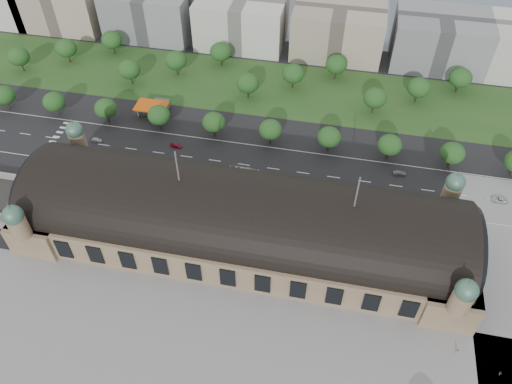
% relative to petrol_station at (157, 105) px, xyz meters
% --- Properties ---
extents(ground, '(900.00, 900.00, 0.00)m').
position_rel_petrol_station_xyz_m(ground, '(53.91, -65.28, -2.95)').
color(ground, black).
rests_on(ground, ground).
extents(station, '(150.00, 48.40, 44.30)m').
position_rel_petrol_station_xyz_m(station, '(53.91, -65.28, 7.33)').
color(station, '#967E5D').
rests_on(station, ground).
extents(plaza_south, '(190.00, 48.00, 0.12)m').
position_rel_petrol_station_xyz_m(plaza_south, '(63.91, -109.28, -2.95)').
color(plaza_south, gray).
rests_on(plaza_south, ground).
extents(road_slab, '(260.00, 26.00, 0.10)m').
position_rel_petrol_station_xyz_m(road_slab, '(33.91, -27.28, -2.95)').
color(road_slab, black).
rests_on(road_slab, ground).
extents(grass_belt, '(300.00, 45.00, 0.10)m').
position_rel_petrol_station_xyz_m(grass_belt, '(38.91, 27.72, -2.95)').
color(grass_belt, '#254E1F').
rests_on(grass_belt, ground).
extents(petrol_station, '(14.00, 13.00, 5.05)m').
position_rel_petrol_station_xyz_m(petrol_station, '(0.00, 0.00, 0.00)').
color(petrol_station, '#DA510C').
rests_on(petrol_station, ground).
extents(office_1, '(45.00, 32.00, 24.00)m').
position_rel_petrol_station_xyz_m(office_1, '(-76.09, 67.72, 9.05)').
color(office_1, '#B4A28E').
rests_on(office_1, ground).
extents(office_2, '(45.00, 32.00, 24.00)m').
position_rel_petrol_station_xyz_m(office_2, '(-26.09, 67.72, 9.05)').
color(office_2, gray).
rests_on(office_2, ground).
extents(office_3, '(45.00, 32.00, 24.00)m').
position_rel_petrol_station_xyz_m(office_3, '(23.91, 67.72, 9.05)').
color(office_3, silver).
rests_on(office_3, ground).
extents(office_4, '(45.00, 32.00, 24.00)m').
position_rel_petrol_station_xyz_m(office_4, '(73.91, 67.72, 9.05)').
color(office_4, '#B4A28E').
rests_on(office_4, ground).
extents(office_5, '(45.00, 32.00, 24.00)m').
position_rel_petrol_station_xyz_m(office_5, '(123.91, 67.72, 9.05)').
color(office_5, gray).
rests_on(office_5, ground).
extents(tree_row_0, '(9.60, 9.60, 11.52)m').
position_rel_petrol_station_xyz_m(tree_row_0, '(-66.09, -12.28, 4.48)').
color(tree_row_0, '#2D2116').
rests_on(tree_row_0, ground).
extents(tree_row_1, '(9.60, 9.60, 11.52)m').
position_rel_petrol_station_xyz_m(tree_row_1, '(-42.09, -12.28, 4.48)').
color(tree_row_1, '#2D2116').
rests_on(tree_row_1, ground).
extents(tree_row_2, '(9.60, 9.60, 11.52)m').
position_rel_petrol_station_xyz_m(tree_row_2, '(-18.09, -12.28, 4.48)').
color(tree_row_2, '#2D2116').
rests_on(tree_row_2, ground).
extents(tree_row_3, '(9.60, 9.60, 11.52)m').
position_rel_petrol_station_xyz_m(tree_row_3, '(5.91, -12.28, 4.48)').
color(tree_row_3, '#2D2116').
rests_on(tree_row_3, ground).
extents(tree_row_4, '(9.60, 9.60, 11.52)m').
position_rel_petrol_station_xyz_m(tree_row_4, '(29.91, -12.28, 4.48)').
color(tree_row_4, '#2D2116').
rests_on(tree_row_4, ground).
extents(tree_row_5, '(9.60, 9.60, 11.52)m').
position_rel_petrol_station_xyz_m(tree_row_5, '(53.91, -12.28, 4.48)').
color(tree_row_5, '#2D2116').
rests_on(tree_row_5, ground).
extents(tree_row_6, '(9.60, 9.60, 11.52)m').
position_rel_petrol_station_xyz_m(tree_row_6, '(77.91, -12.28, 4.48)').
color(tree_row_6, '#2D2116').
rests_on(tree_row_6, ground).
extents(tree_row_7, '(9.60, 9.60, 11.52)m').
position_rel_petrol_station_xyz_m(tree_row_7, '(101.91, -12.28, 4.48)').
color(tree_row_7, '#2D2116').
rests_on(tree_row_7, ground).
extents(tree_row_8, '(9.60, 9.60, 11.52)m').
position_rel_petrol_station_xyz_m(tree_row_8, '(125.91, -12.28, 4.48)').
color(tree_row_8, '#2D2116').
rests_on(tree_row_8, ground).
extents(tree_belt_0, '(10.40, 10.40, 12.48)m').
position_rel_petrol_station_xyz_m(tree_belt_0, '(-76.09, 17.72, 5.10)').
color(tree_belt_0, '#2D2116').
rests_on(tree_belt_0, ground).
extents(tree_belt_1, '(10.40, 10.40, 12.48)m').
position_rel_petrol_station_xyz_m(tree_belt_1, '(-57.09, 29.72, 5.10)').
color(tree_belt_1, '#2D2116').
rests_on(tree_belt_1, ground).
extents(tree_belt_2, '(10.40, 10.40, 12.48)m').
position_rel_petrol_station_xyz_m(tree_belt_2, '(-38.09, 41.72, 5.10)').
color(tree_belt_2, '#2D2116').
rests_on(tree_belt_2, ground).
extents(tree_belt_3, '(10.40, 10.40, 12.48)m').
position_rel_petrol_station_xyz_m(tree_belt_3, '(-19.09, 17.72, 5.10)').
color(tree_belt_3, '#2D2116').
rests_on(tree_belt_3, ground).
extents(tree_belt_4, '(10.40, 10.40, 12.48)m').
position_rel_petrol_station_xyz_m(tree_belt_4, '(-0.09, 29.72, 5.10)').
color(tree_belt_4, '#2D2116').
rests_on(tree_belt_4, ground).
extents(tree_belt_5, '(10.40, 10.40, 12.48)m').
position_rel_petrol_station_xyz_m(tree_belt_5, '(18.91, 41.72, 5.10)').
color(tree_belt_5, '#2D2116').
rests_on(tree_belt_5, ground).
extents(tree_belt_6, '(10.40, 10.40, 12.48)m').
position_rel_petrol_station_xyz_m(tree_belt_6, '(37.91, 17.72, 5.10)').
color(tree_belt_6, '#2D2116').
rests_on(tree_belt_6, ground).
extents(tree_belt_7, '(10.40, 10.40, 12.48)m').
position_rel_petrol_station_xyz_m(tree_belt_7, '(56.91, 29.72, 5.10)').
color(tree_belt_7, '#2D2116').
rests_on(tree_belt_7, ground).
extents(tree_belt_8, '(10.40, 10.40, 12.48)m').
position_rel_petrol_station_xyz_m(tree_belt_8, '(75.91, 41.72, 5.10)').
color(tree_belt_8, '#2D2116').
rests_on(tree_belt_8, ground).
extents(tree_belt_9, '(10.40, 10.40, 12.48)m').
position_rel_petrol_station_xyz_m(tree_belt_9, '(94.91, 17.72, 5.10)').
color(tree_belt_9, '#2D2116').
rests_on(tree_belt_9, ground).
extents(tree_belt_10, '(10.40, 10.40, 12.48)m').
position_rel_petrol_station_xyz_m(tree_belt_10, '(113.91, 29.72, 5.10)').
color(tree_belt_10, '#2D2116').
rests_on(tree_belt_10, ground).
extents(tree_belt_11, '(10.40, 10.40, 12.48)m').
position_rel_petrol_station_xyz_m(tree_belt_11, '(132.91, 41.72, 5.10)').
color(tree_belt_11, '#2D2116').
rests_on(tree_belt_11, ground).
extents(traffic_car_1, '(4.24, 1.52, 1.39)m').
position_rel_petrol_station_xyz_m(traffic_car_1, '(-17.85, -25.59, -2.25)').
color(traffic_car_1, '#94989C').
rests_on(traffic_car_1, ground).
extents(traffic_car_3, '(4.94, 2.26, 1.40)m').
position_rel_petrol_station_xyz_m(traffic_car_3, '(16.10, -22.35, -2.25)').
color(traffic_car_3, maroon).
rests_on(traffic_car_3, ground).
extents(traffic_car_4, '(4.00, 1.99, 1.31)m').
position_rel_petrol_station_xyz_m(traffic_car_4, '(58.62, -35.76, -2.29)').
color(traffic_car_4, '#16223E').
rests_on(traffic_car_4, ground).
extents(traffic_car_5, '(5.03, 2.09, 1.62)m').
position_rel_petrol_station_xyz_m(traffic_car_5, '(107.18, -20.69, -2.14)').
color(traffic_car_5, '#515258').
rests_on(traffic_car_5, ground).
extents(traffic_car_6, '(5.69, 2.68, 1.57)m').
position_rel_petrol_station_xyz_m(traffic_car_6, '(143.53, -27.67, -2.16)').
color(traffic_car_6, silver).
rests_on(traffic_car_6, ground).
extents(parked_car_0, '(4.21, 3.39, 1.35)m').
position_rel_petrol_station_xyz_m(parked_car_0, '(-11.20, -44.28, -2.28)').
color(parked_car_0, black).
rests_on(parked_car_0, ground).
extents(parked_car_1, '(5.67, 5.27, 1.48)m').
position_rel_petrol_station_xyz_m(parked_car_1, '(-20.81, -44.28, -2.21)').
color(parked_car_1, maroon).
rests_on(parked_car_1, ground).
extents(parked_car_2, '(4.86, 3.82, 1.32)m').
position_rel_petrol_station_xyz_m(parked_car_2, '(12.92, -40.28, -2.29)').
color(parked_car_2, '#172542').
rests_on(parked_car_2, ground).
extents(parked_car_3, '(4.71, 3.91, 1.52)m').
position_rel_petrol_station_xyz_m(parked_car_3, '(9.47, -44.28, -2.19)').
color(parked_car_3, '#515358').
rests_on(parked_car_3, ground).
extents(parked_car_4, '(4.51, 3.77, 1.45)m').
position_rel_petrol_station_xyz_m(parked_car_4, '(18.16, -40.90, -2.22)').
color(parked_car_4, '#B8B8BA').
rests_on(parked_car_4, ground).
extents(parked_car_5, '(5.06, 3.65, 1.28)m').
position_rel_petrol_station_xyz_m(parked_car_5, '(13.82, -40.28, -2.31)').
color(parked_car_5, gray).
rests_on(parked_car_5, ground).
extents(parked_car_6, '(6.05, 4.80, 1.64)m').
position_rel_petrol_station_xyz_m(parked_car_6, '(8.17, -44.28, -2.13)').
color(parked_car_6, black).
rests_on(parked_car_6, ground).
extents(bus_west, '(11.11, 3.45, 3.05)m').
position_rel_petrol_station_xyz_m(bus_west, '(61.37, -36.10, -1.43)').
color(bus_west, '#C84820').
rests_on(bus_west, ground).
extents(bus_mid, '(12.32, 3.21, 3.41)m').
position_rel_petrol_station_xyz_m(bus_mid, '(47.29, -33.28, -1.24)').
color(bus_mid, beige).
rests_on(bus_mid, ground).
extents(bus_east, '(12.95, 3.49, 3.58)m').
position_rel_petrol_station_xyz_m(bus_east, '(93.91, -36.37, -1.16)').
color(bus_east, silver).
rests_on(bus_east, ground).
extents(pedestrian_0, '(0.93, 0.63, 1.76)m').
position_rel_petrol_station_xyz_m(pedestrian_0, '(123.76, -93.08, -2.07)').
color(pedestrian_0, gray).
rests_on(pedestrian_0, ground).
extents(pedestrian_2, '(0.50, 0.84, 1.72)m').
position_rel_petrol_station_xyz_m(pedestrian_2, '(135.06, -97.39, -2.09)').
color(pedestrian_2, gray).
rests_on(pedestrian_2, ground).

